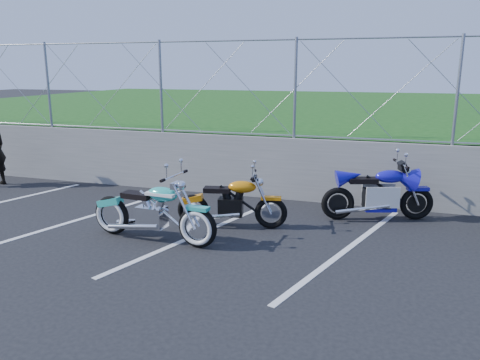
% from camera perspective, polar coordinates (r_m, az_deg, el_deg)
% --- Properties ---
extents(ground, '(90.00, 90.00, 0.00)m').
position_cam_1_polar(ground, '(7.14, -7.45, -8.89)').
color(ground, black).
rests_on(ground, ground).
extents(retaining_wall, '(30.00, 0.22, 1.30)m').
position_cam_1_polar(retaining_wall, '(10.08, 0.91, 1.74)').
color(retaining_wall, slate).
rests_on(retaining_wall, ground).
extents(grass_field, '(30.00, 20.00, 1.30)m').
position_cam_1_polar(grass_field, '(19.76, 9.48, 7.34)').
color(grass_field, '#164512').
rests_on(grass_field, ground).
extents(chain_link_fence, '(28.00, 0.03, 2.00)m').
position_cam_1_polar(chain_link_fence, '(9.88, 0.95, 11.15)').
color(chain_link_fence, gray).
rests_on(chain_link_fence, retaining_wall).
extents(parking_lines, '(18.29, 4.31, 0.01)m').
position_cam_1_polar(parking_lines, '(7.64, 4.05, -7.25)').
color(parking_lines, silver).
rests_on(parking_lines, ground).
extents(cruiser_turquoise, '(2.25, 0.71, 1.12)m').
position_cam_1_polar(cruiser_turquoise, '(7.56, -10.42, -4.08)').
color(cruiser_turquoise, black).
rests_on(cruiser_turquoise, ground).
extents(naked_orange, '(1.91, 0.65, 0.96)m').
position_cam_1_polar(naked_orange, '(8.09, -0.84, -2.98)').
color(naked_orange, black).
rests_on(naked_orange, ground).
extents(sportbike_blue, '(1.98, 0.82, 1.06)m').
position_cam_1_polar(sportbike_blue, '(8.84, 16.61, -1.81)').
color(sportbike_blue, black).
rests_on(sportbike_blue, ground).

